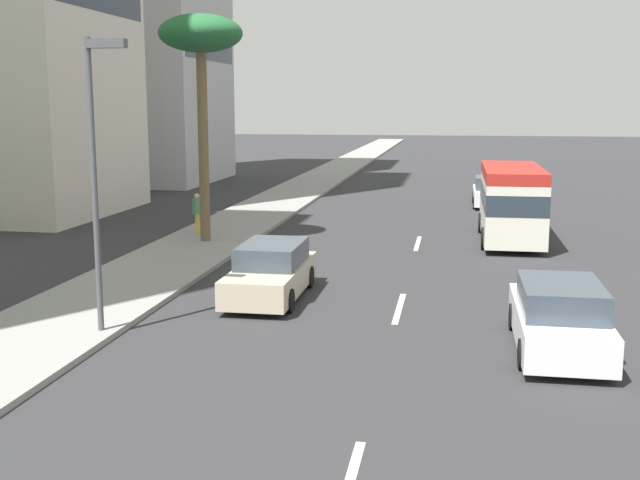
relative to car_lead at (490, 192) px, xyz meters
The scene contains 11 objects.
ground_plane 6.25m from the car_lead, 148.67° to the left, with size 198.00×198.00×0.00m, color #2D2D30.
sidewalk_right 12.61m from the car_lead, 114.90° to the left, with size 162.00×3.68×0.15m, color gray.
lane_stripe_mid 22.31m from the car_lead, behind, with size 3.20×0.16×0.01m, color silver.
lane_stripe_far 12.45m from the car_lead, 164.96° to the left, with size 3.20×0.16×0.01m, color silver.
car_lead is the anchor object (origin of this frame).
car_second 22.53m from the car_lead, 162.19° to the left, with size 4.71×1.86×1.54m.
car_third 25.13m from the car_lead, behind, with size 4.74×1.91×1.58m.
minibus_fourth 10.89m from the car_lead, behind, with size 6.91×2.36×2.96m.
pedestrian_mid_block 17.12m from the car_lead, 134.51° to the left, with size 0.39×0.36×1.65m.
palm_tree 19.00m from the car_lead, 139.97° to the left, with size 3.15×3.15×8.56m.
street_lamp 27.86m from the car_lead, 159.08° to the left, with size 0.24×0.97×6.73m.
Camera 1 is at (-5.87, -1.39, 5.43)m, focal length 44.36 mm.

